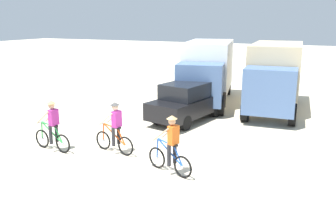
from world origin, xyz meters
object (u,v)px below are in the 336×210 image
Objects in this scene: box_truck_avon_van at (207,69)px; cyclist_near_camera at (171,147)px; box_truck_tan_camper at (275,73)px; sedan_parked at (187,102)px; cyclist_orange_shirt at (52,128)px; cyclist_cowboy_hat at (115,130)px.

box_truck_avon_van is 9.83m from cyclist_near_camera.
cyclist_near_camera is (-1.67, -9.31, -1.03)m from box_truck_tan_camper.
cyclist_near_camera is at bearing -100.20° from box_truck_tan_camper.
cyclist_near_camera reaches higher than sedan_parked.
cyclist_orange_shirt is 2.23m from cyclist_cowboy_hat.
box_truck_avon_van is at bearing 101.73° from cyclist_near_camera.
box_truck_avon_van is 3.88× the size of cyclist_near_camera.
cyclist_cowboy_hat is 2.55m from cyclist_near_camera.
sedan_parked is at bearing 80.64° from cyclist_cowboy_hat.
cyclist_orange_shirt is at bearing -117.81° from sedan_parked.
cyclist_orange_shirt is at bearing 179.56° from cyclist_near_camera.
box_truck_tan_camper is at bearing 79.80° from cyclist_near_camera.
box_truck_tan_camper is 9.51m from cyclist_near_camera.
box_truck_avon_van is 3.88× the size of cyclist_cowboy_hat.
cyclist_orange_shirt is (-2.91, -5.51, -0.04)m from sedan_parked.
cyclist_near_camera is (4.55, -0.03, 0.00)m from cyclist_orange_shirt.
cyclist_cowboy_hat is at bearing 18.63° from cyclist_orange_shirt.
box_truck_tan_camper is at bearing 64.36° from cyclist_cowboy_hat.
sedan_parked is 2.46× the size of cyclist_cowboy_hat.
cyclist_orange_shirt is at bearing -123.88° from box_truck_tan_camper.
box_truck_tan_camper is at bearing -4.20° from box_truck_avon_van.
cyclist_cowboy_hat is (-0.79, -4.80, -0.04)m from sedan_parked.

